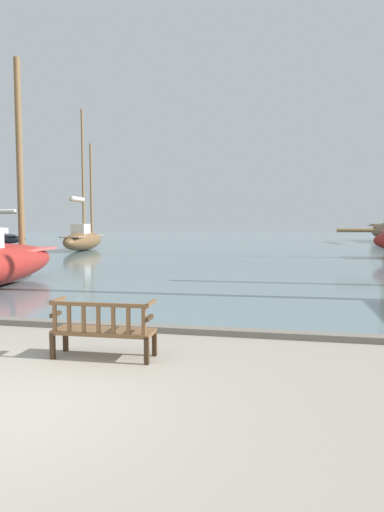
# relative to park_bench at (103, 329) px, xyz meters

# --- Properties ---
(ground_plane) EXTENTS (160.00, 160.00, 0.00)m
(ground_plane) POSITION_rel_park_bench_xyz_m (-0.38, -2.02, -0.47)
(ground_plane) COLOR gray
(harbor_water) EXTENTS (100.00, 80.00, 0.08)m
(harbor_water) POSITION_rel_park_bench_xyz_m (-0.38, 41.98, -0.43)
(harbor_water) COLOR slate
(harbor_water) RESTS_ON ground
(quay_edge_kerb) EXTENTS (40.00, 0.30, 0.12)m
(quay_edge_kerb) POSITION_rel_park_bench_xyz_m (-0.38, 1.83, -0.41)
(quay_edge_kerb) COLOR slate
(quay_edge_kerb) RESTS_ON ground
(park_bench) EXTENTS (1.61, 0.55, 0.92)m
(park_bench) POSITION_rel_park_bench_xyz_m (0.00, 0.00, 0.00)
(park_bench) COLOR #3D2A19
(park_bench) RESTS_ON ground
(sailboat_mid_starboard) EXTENTS (2.36, 6.60, 9.70)m
(sailboat_mid_starboard) POSITION_rel_park_bench_xyz_m (-10.99, 23.00, 0.47)
(sailboat_mid_starboard) COLOR brown
(sailboat_mid_starboard) RESTS_ON harbor_water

